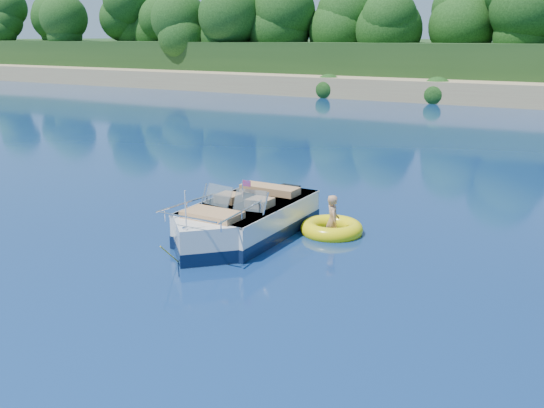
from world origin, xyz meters
name	(u,v)px	position (x,y,z in m)	size (l,w,h in m)	color
ground	(208,304)	(0.00, 0.00, 0.00)	(160.00, 160.00, 0.00)	#091E44
treeline	(538,21)	(0.04, 41.01, 5.55)	(150.00, 7.12, 8.19)	#2F200F
motorboat	(242,223)	(-1.42, 3.36, 0.35)	(1.95, 5.40, 1.80)	white
tow_tube	(332,229)	(0.27, 4.71, 0.10)	(1.89, 1.89, 0.40)	#FFEC0B
boy	(332,234)	(0.31, 4.64, 0.00)	(0.48, 0.32, 1.32)	tan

